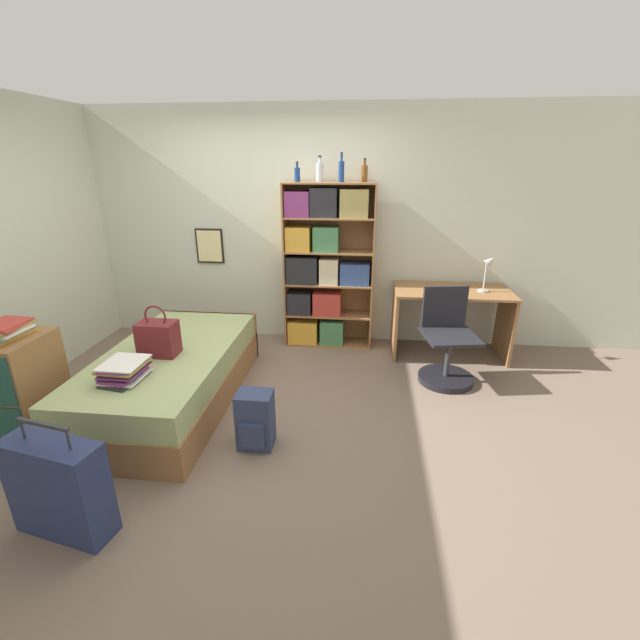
% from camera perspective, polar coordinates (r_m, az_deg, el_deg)
% --- Properties ---
extents(ground_plane, '(14.00, 14.00, 0.00)m').
position_cam_1_polar(ground_plane, '(3.91, -9.87, -11.03)').
color(ground_plane, '#756051').
extents(wall_back, '(10.00, 0.09, 2.60)m').
position_cam_1_polar(wall_back, '(5.01, -5.57, 12.06)').
color(wall_back, beige).
rests_on(wall_back, ground_plane).
extents(bed, '(1.03, 2.02, 0.49)m').
position_cam_1_polar(bed, '(4.03, -19.07, -6.94)').
color(bed, olive).
rests_on(bed, ground_plane).
extents(handbag, '(0.31, 0.20, 0.43)m').
position_cam_1_polar(handbag, '(3.80, -20.77, -2.25)').
color(handbag, maroon).
rests_on(handbag, bed).
extents(book_stack_on_bed, '(0.32, 0.38, 0.14)m').
position_cam_1_polar(book_stack_on_bed, '(3.51, -24.71, -6.10)').
color(book_stack_on_bed, '#232328').
rests_on(book_stack_on_bed, bed).
extents(suitcase, '(0.60, 0.31, 0.73)m').
position_cam_1_polar(suitcase, '(2.96, -31.44, -18.55)').
color(suitcase, navy).
rests_on(suitcase, ground_plane).
extents(dresser, '(0.52, 0.54, 0.82)m').
position_cam_1_polar(dresser, '(4.01, -35.50, -7.37)').
color(dresser, olive).
rests_on(dresser, ground_plane).
extents(magazine_pile_on_dresser, '(0.31, 0.37, 0.11)m').
position_cam_1_polar(magazine_pile_on_dresser, '(3.83, -36.49, -1.16)').
color(magazine_pile_on_dresser, gold).
rests_on(magazine_pile_on_dresser, dresser).
extents(bookcase, '(0.98, 0.32, 1.82)m').
position_cam_1_polar(bookcase, '(4.79, 0.37, 7.19)').
color(bookcase, olive).
rests_on(bookcase, ground_plane).
extents(bottle_green, '(0.06, 0.06, 0.20)m').
position_cam_1_polar(bottle_green, '(4.66, -3.05, 18.85)').
color(bottle_green, navy).
rests_on(bottle_green, bookcase).
extents(bottle_brown, '(0.07, 0.07, 0.26)m').
position_cam_1_polar(bottle_brown, '(4.70, -0.03, 19.16)').
color(bottle_brown, '#B7BCC1').
rests_on(bottle_brown, bookcase).
extents(bottle_clear, '(0.06, 0.06, 0.29)m').
position_cam_1_polar(bottle_clear, '(4.61, 2.87, 19.26)').
color(bottle_clear, navy).
rests_on(bottle_clear, bookcase).
extents(bottle_blue, '(0.07, 0.07, 0.23)m').
position_cam_1_polar(bottle_blue, '(4.67, 5.94, 18.92)').
color(bottle_blue, brown).
rests_on(bottle_blue, bookcase).
extents(desk, '(1.21, 0.64, 0.74)m').
position_cam_1_polar(desk, '(4.81, 17.01, 1.32)').
color(desk, olive).
rests_on(desk, ground_plane).
extents(desk_lamp, '(0.16, 0.11, 0.40)m').
position_cam_1_polar(desk_lamp, '(4.73, 21.61, 6.61)').
color(desk_lamp, '#ADA89E').
rests_on(desk_lamp, desk).
extents(desk_chair, '(0.56, 0.56, 0.90)m').
position_cam_1_polar(desk_chair, '(4.32, 16.49, -4.21)').
color(desk_chair, black).
rests_on(desk_chair, ground_plane).
extents(backpack, '(0.26, 0.23, 0.44)m').
position_cam_1_polar(backpack, '(3.29, -8.62, -13.07)').
color(backpack, '#2D3856').
rests_on(backpack, ground_plane).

